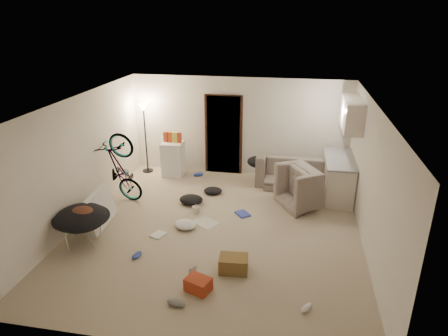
% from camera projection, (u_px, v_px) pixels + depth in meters
% --- Properties ---
extents(floor, '(5.50, 6.00, 0.02)m').
position_uv_depth(floor, '(216.00, 230.00, 7.84)').
color(floor, '#B5A68B').
rests_on(floor, ground).
extents(ceiling, '(5.50, 6.00, 0.02)m').
position_uv_depth(ceiling, '(215.00, 103.00, 6.91)').
color(ceiling, white).
rests_on(ceiling, wall_back).
extents(wall_back, '(5.50, 0.02, 2.50)m').
position_uv_depth(wall_back, '(239.00, 127.00, 10.12)').
color(wall_back, white).
rests_on(wall_back, floor).
extents(wall_front, '(5.50, 0.02, 2.50)m').
position_uv_depth(wall_front, '(164.00, 266.00, 4.62)').
color(wall_front, white).
rests_on(wall_front, floor).
extents(wall_left, '(0.02, 6.00, 2.50)m').
position_uv_depth(wall_left, '(78.00, 161.00, 7.84)').
color(wall_left, white).
rests_on(wall_left, floor).
extents(wall_right, '(0.02, 6.00, 2.50)m').
position_uv_depth(wall_right, '(372.00, 181.00, 6.91)').
color(wall_right, white).
rests_on(wall_right, floor).
extents(doorway, '(0.85, 0.10, 2.04)m').
position_uv_depth(doorway, '(224.00, 135.00, 10.24)').
color(doorway, black).
rests_on(doorway, floor).
extents(door_trim, '(0.97, 0.04, 2.10)m').
position_uv_depth(door_trim, '(224.00, 135.00, 10.21)').
color(door_trim, '#331A11').
rests_on(door_trim, floor).
extents(floor_lamp, '(0.28, 0.28, 1.81)m').
position_uv_depth(floor_lamp, '(144.00, 124.00, 10.18)').
color(floor_lamp, black).
rests_on(floor_lamp, floor).
extents(kitchen_counter, '(0.60, 1.50, 0.88)m').
position_uv_depth(kitchen_counter, '(338.00, 178.00, 9.09)').
color(kitchen_counter, beige).
rests_on(kitchen_counter, floor).
extents(counter_top, '(0.64, 1.54, 0.04)m').
position_uv_depth(counter_top, '(340.00, 159.00, 8.92)').
color(counter_top, gray).
rests_on(counter_top, kitchen_counter).
extents(kitchen_uppers, '(0.38, 1.40, 0.65)m').
position_uv_depth(kitchen_uppers, '(352.00, 114.00, 8.51)').
color(kitchen_uppers, beige).
rests_on(kitchen_uppers, wall_right).
extents(sofa, '(1.98, 0.84, 0.57)m').
position_uv_depth(sofa, '(297.00, 174.00, 9.71)').
color(sofa, '#363D36').
rests_on(sofa, floor).
extents(armchair, '(1.28, 1.33, 0.66)m').
position_uv_depth(armchair, '(311.00, 190.00, 8.74)').
color(armchair, '#363D36').
rests_on(armchair, floor).
extents(bicycle, '(1.77, 0.96, 0.97)m').
position_uv_depth(bicycle, '(122.00, 183.00, 8.82)').
color(bicycle, black).
rests_on(bicycle, floor).
extents(book_asset, '(0.26, 0.25, 0.02)m').
position_uv_depth(book_asset, '(189.00, 279.00, 6.37)').
color(book_asset, '#A83419').
rests_on(book_asset, floor).
extents(mini_fridge, '(0.53, 0.53, 0.88)m').
position_uv_depth(mini_fridge, '(173.00, 159.00, 10.28)').
color(mini_fridge, white).
rests_on(mini_fridge, floor).
extents(snack_box_0, '(0.11, 0.09, 0.30)m').
position_uv_depth(snack_box_0, '(166.00, 138.00, 10.10)').
color(snack_box_0, '#A83419').
rests_on(snack_box_0, mini_fridge).
extents(snack_box_1, '(0.11, 0.09, 0.30)m').
position_uv_depth(snack_box_1, '(170.00, 138.00, 10.08)').
color(snack_box_1, '#BF4D17').
rests_on(snack_box_1, mini_fridge).
extents(snack_box_2, '(0.11, 0.09, 0.30)m').
position_uv_depth(snack_box_2, '(175.00, 138.00, 10.06)').
color(snack_box_2, gold).
rests_on(snack_box_2, mini_fridge).
extents(snack_box_3, '(0.11, 0.09, 0.30)m').
position_uv_depth(snack_box_3, '(179.00, 138.00, 10.04)').
color(snack_box_3, '#A83419').
rests_on(snack_box_3, mini_fridge).
extents(saucer_chair, '(1.01, 1.01, 0.72)m').
position_uv_depth(saucer_chair, '(82.00, 222.00, 7.23)').
color(saucer_chair, silver).
rests_on(saucer_chair, floor).
extents(hoodie, '(0.49, 0.41, 0.22)m').
position_uv_depth(hoodie, '(82.00, 213.00, 7.12)').
color(hoodie, '#552C1D').
rests_on(hoodie, saucer_chair).
extents(sofa_drape, '(0.61, 0.52, 0.28)m').
position_uv_depth(sofa_drape, '(258.00, 162.00, 9.78)').
color(sofa_drape, black).
rests_on(sofa_drape, sofa).
extents(tv_box, '(0.33, 1.06, 0.70)m').
position_uv_depth(tv_box, '(100.00, 209.00, 7.87)').
color(tv_box, silver).
rests_on(tv_box, floor).
extents(drink_case_a, '(0.49, 0.37, 0.27)m').
position_uv_depth(drink_case_a, '(233.00, 264.00, 6.54)').
color(drink_case_a, brown).
rests_on(drink_case_a, floor).
extents(drink_case_b, '(0.45, 0.39, 0.22)m').
position_uv_depth(drink_case_b, '(198.00, 284.00, 6.09)').
color(drink_case_b, '#A83419').
rests_on(drink_case_b, floor).
extents(juicer, '(0.15, 0.15, 0.22)m').
position_uv_depth(juicer, '(196.00, 209.00, 8.42)').
color(juicer, beige).
rests_on(juicer, floor).
extents(newspaper, '(0.61, 0.58, 0.01)m').
position_uv_depth(newspaper, '(206.00, 222.00, 8.09)').
color(newspaper, beige).
rests_on(newspaper, floor).
extents(book_blue, '(0.37, 0.38, 0.03)m').
position_uv_depth(book_blue, '(243.00, 214.00, 8.39)').
color(book_blue, '#2C3F9E').
rests_on(book_blue, floor).
extents(book_white, '(0.30, 0.33, 0.03)m').
position_uv_depth(book_white, '(158.00, 235.00, 7.62)').
color(book_white, silver).
rests_on(book_white, floor).
extents(shoe_0, '(0.30, 0.24, 0.10)m').
position_uv_depth(shoe_0, '(199.00, 174.00, 10.31)').
color(shoe_0, '#2C3F9E').
rests_on(shoe_0, floor).
extents(shoe_2, '(0.16, 0.26, 0.09)m').
position_uv_depth(shoe_2, '(137.00, 255.00, 6.92)').
color(shoe_2, '#2C3F9E').
rests_on(shoe_2, floor).
extents(shoe_3, '(0.30, 0.16, 0.11)m').
position_uv_depth(shoe_3, '(176.00, 303.00, 5.79)').
color(shoe_3, slate).
rests_on(shoe_3, floor).
extents(shoe_4, '(0.22, 0.25, 0.09)m').
position_uv_depth(shoe_4, '(307.00, 308.00, 5.71)').
color(shoe_4, white).
rests_on(shoe_4, floor).
extents(clothes_lump_a, '(0.56, 0.49, 0.17)m').
position_uv_depth(clothes_lump_a, '(191.00, 200.00, 8.87)').
color(clothes_lump_a, black).
rests_on(clothes_lump_a, floor).
extents(clothes_lump_b, '(0.49, 0.44, 0.13)m').
position_uv_depth(clothes_lump_b, '(213.00, 191.00, 9.35)').
color(clothes_lump_b, black).
rests_on(clothes_lump_b, floor).
extents(clothes_lump_c, '(0.55, 0.52, 0.14)m').
position_uv_depth(clothes_lump_c, '(185.00, 225.00, 7.87)').
color(clothes_lump_c, silver).
rests_on(clothes_lump_c, floor).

